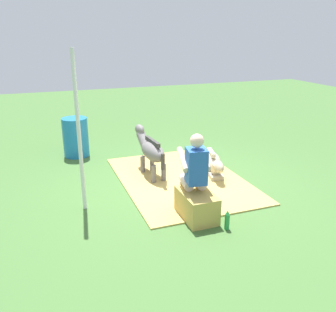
{
  "coord_description": "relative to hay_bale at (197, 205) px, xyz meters",
  "views": [
    {
      "loc": [
        -5.58,
        2.25,
        2.65
      ],
      "look_at": [
        0.11,
        0.14,
        0.55
      ],
      "focal_mm": 38.66,
      "sensor_mm": 36.0,
      "label": 1
    }
  ],
  "objects": [
    {
      "name": "ground_plane",
      "position": [
        1.2,
        -0.17,
        -0.21
      ],
      "size": [
        24.0,
        24.0,
        0.0
      ],
      "primitive_type": "plane",
      "color": "#426B33"
    },
    {
      "name": "hay_patch",
      "position": [
        1.44,
        -0.34,
        -0.19
      ],
      "size": [
        3.1,
        2.18,
        0.02
      ],
      "primitive_type": "cube",
      "color": "tan",
      "rests_on": "ground"
    },
    {
      "name": "hay_bale",
      "position": [
        0.0,
        0.0,
        0.0
      ],
      "size": [
        0.71,
        0.44,
        0.41
      ],
      "primitive_type": "cube",
      "color": "tan",
      "rests_on": "ground"
    },
    {
      "name": "person_seated",
      "position": [
        0.16,
        -0.02,
        0.49
      ],
      "size": [
        0.7,
        0.49,
        1.29
      ],
      "color": "beige",
      "rests_on": "ground"
    },
    {
      "name": "pony_standing",
      "position": [
        1.83,
        0.12,
        0.32
      ],
      "size": [
        1.35,
        0.38,
        0.88
      ],
      "color": "slate",
      "rests_on": "ground"
    },
    {
      "name": "pony_lying",
      "position": [
        1.65,
        -1.07,
        -0.02
      ],
      "size": [
        1.36,
        0.6,
        0.42
      ],
      "color": "tan",
      "rests_on": "ground"
    },
    {
      "name": "soda_bottle",
      "position": [
        -0.45,
        -0.26,
        -0.06
      ],
      "size": [
        0.07,
        0.07,
        0.29
      ],
      "color": "#268C3F",
      "rests_on": "ground"
    },
    {
      "name": "water_barrel",
      "position": [
        3.55,
        1.32,
        0.22
      ],
      "size": [
        0.55,
        0.55,
        0.86
      ],
      "primitive_type": "cylinder",
      "color": "#1E72B2",
      "rests_on": "ground"
    },
    {
      "name": "tent_pole_left",
      "position": [
        0.89,
        1.52,
        1.02
      ],
      "size": [
        0.06,
        0.06,
        2.44
      ],
      "primitive_type": "cylinder",
      "color": "silver",
      "rests_on": "ground"
    }
  ]
}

